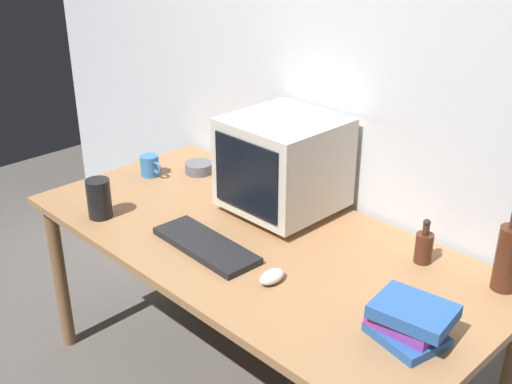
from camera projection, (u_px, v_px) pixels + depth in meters
The scene contains 11 objects.
back_wall at pixel (350, 66), 2.34m from camera, with size 4.00×0.08×2.50m, color silver.
desk at pixel (256, 256), 2.29m from camera, with size 1.76×0.85×0.72m.
crt_monitor at pixel (283, 164), 2.37m from camera, with size 0.38×0.39×0.37m.
keyboard at pixel (206, 245), 2.19m from camera, with size 0.42×0.15×0.02m, color black.
computer_mouse at pixel (272, 277), 2.00m from camera, with size 0.06×0.10×0.04m, color beige.
bottle_tall at pixel (509, 256), 1.92m from camera, with size 0.08×0.08×0.31m.
bottle_short at pixel (424, 246), 2.09m from camera, with size 0.06×0.06×0.16m.
book_stack at pixel (409, 321), 1.73m from camera, with size 0.23×0.21×0.10m.
mug at pixel (150, 166), 2.74m from camera, with size 0.12×0.08×0.09m.
cd_spindle at pixel (199, 168), 2.78m from camera, with size 0.12×0.12×0.04m, color #595B66.
metal_canister at pixel (99, 199), 2.38m from camera, with size 0.09×0.09×0.15m, color black.
Camera 1 is at (1.41, -1.38, 1.82)m, focal length 44.87 mm.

